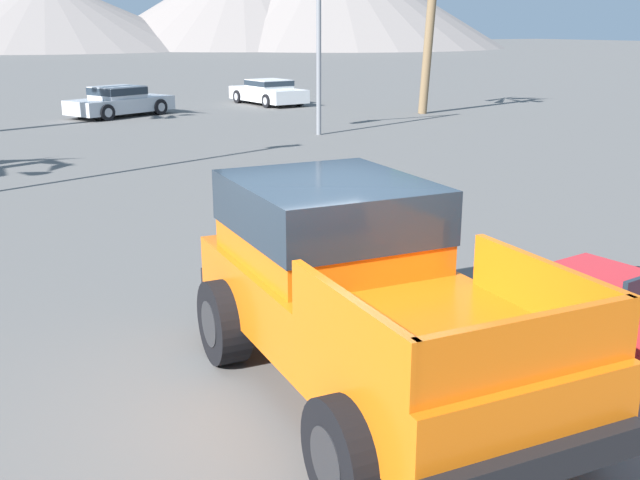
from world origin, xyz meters
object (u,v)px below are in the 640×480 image
parked_car_white (268,92)px  parked_car_silver (120,101)px  orange_pickup_truck (354,279)px  traffic_light_main (273,2)px

parked_car_white → parked_car_silver: bearing=-174.9°
orange_pickup_truck → traffic_light_main: traffic_light_main is taller
parked_car_white → traffic_light_main: size_ratio=0.74×
parked_car_white → traffic_light_main: (-4.45, -10.04, 3.67)m
parked_car_white → traffic_light_main: 11.58m
traffic_light_main → orange_pickup_truck: bearing=67.0°
orange_pickup_truck → parked_car_white: bearing=70.3°
parked_car_white → traffic_light_main: traffic_light_main is taller
parked_car_white → parked_car_silver: 7.43m
orange_pickup_truck → traffic_light_main: (6.84, 16.15, 3.12)m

